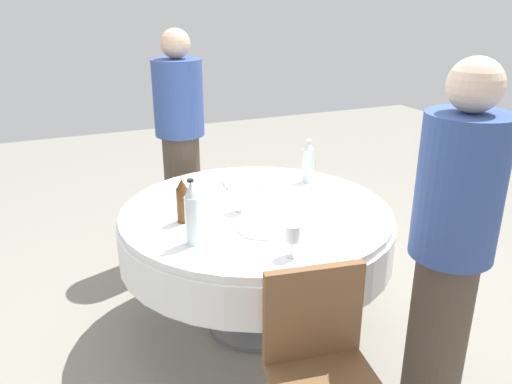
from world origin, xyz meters
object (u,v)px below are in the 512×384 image
(person_outer, at_px, (451,247))
(wine_glass_front, at_px, (293,234))
(bottle_clear_outer, at_px, (192,214))
(chair_rear, at_px, (321,361))
(dining_table, at_px, (256,233))
(wine_glass_near, at_px, (241,192))
(bottle_brown_inner, at_px, (183,201))
(plate_right, at_px, (280,189))
(person_inner, at_px, (181,144))
(bottle_clear_east, at_px, (308,162))
(plate_south, at_px, (263,229))

(person_outer, bearing_deg, wine_glass_front, -61.59)
(bottle_clear_outer, relative_size, wine_glass_front, 2.13)
(chair_rear, bearing_deg, dining_table, -90.00)
(person_outer, distance_m, chair_rear, 0.72)
(wine_glass_near, height_order, chair_rear, wine_glass_near)
(bottle_brown_inner, height_order, plate_right, bottle_brown_inner)
(plate_right, relative_size, chair_rear, 0.24)
(wine_glass_near, distance_m, person_inner, 1.04)
(person_outer, bearing_deg, chair_rear, -21.79)
(bottle_brown_inner, distance_m, chair_rear, 1.07)
(wine_glass_near, relative_size, person_inner, 0.09)
(bottle_brown_inner, bearing_deg, plate_right, 17.50)
(wine_glass_near, relative_size, plate_right, 0.71)
(dining_table, height_order, bottle_clear_east, bottle_clear_east)
(bottle_clear_outer, xyz_separation_m, bottle_brown_inner, (0.03, 0.26, -0.04))
(wine_glass_near, bearing_deg, chair_rear, -94.06)
(dining_table, xyz_separation_m, plate_right, (0.24, 0.20, 0.15))
(wine_glass_front, height_order, plate_right, wine_glass_front)
(bottle_clear_outer, xyz_separation_m, plate_south, (0.36, 0.00, -0.14))
(bottle_clear_east, xyz_separation_m, person_inner, (-0.59, 0.77, -0.01))
(person_inner, bearing_deg, wine_glass_near, -94.79)
(dining_table, distance_m, person_inner, 1.08)
(wine_glass_near, height_order, plate_right, wine_glass_near)
(bottle_clear_east, bearing_deg, dining_table, -149.90)
(dining_table, relative_size, plate_right, 7.04)
(plate_right, xyz_separation_m, chair_rear, (-0.40, -1.19, -0.23))
(wine_glass_near, relative_size, wine_glass_front, 1.01)
(plate_south, bearing_deg, wine_glass_front, -87.68)
(bottle_clear_east, distance_m, person_outer, 1.21)
(person_inner, distance_m, chair_rear, 2.06)
(person_outer, bearing_deg, bottle_brown_inner, -73.31)
(dining_table, xyz_separation_m, chair_rear, (-0.16, -0.99, -0.08))
(person_outer, xyz_separation_m, chair_rear, (-0.63, -0.06, -0.33))
(wine_glass_front, xyz_separation_m, person_outer, (0.54, -0.38, 0.00))
(person_inner, bearing_deg, bottle_clear_east, -59.30)
(wine_glass_near, height_order, wine_glass_front, same)
(bottle_brown_inner, xyz_separation_m, plate_right, (0.65, 0.21, -0.10))
(chair_rear, bearing_deg, person_inner, -81.83)
(wine_glass_front, relative_size, chair_rear, 0.17)
(plate_right, bearing_deg, chair_rear, -108.60)
(dining_table, distance_m, plate_south, 0.32)
(person_outer, height_order, chair_rear, person_outer)
(bottle_clear_east, height_order, wine_glass_near, bottle_clear_east)
(bottle_brown_inner, height_order, person_outer, person_outer)
(bottle_clear_outer, height_order, chair_rear, bottle_clear_outer)
(bottle_clear_east, xyz_separation_m, wine_glass_front, (-0.54, -0.83, -0.02))
(person_inner, height_order, chair_rear, person_inner)
(bottle_brown_inner, relative_size, person_outer, 0.15)
(bottle_brown_inner, xyz_separation_m, wine_glass_front, (0.34, -0.55, -0.01))
(bottle_clear_east, bearing_deg, plate_right, -161.81)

